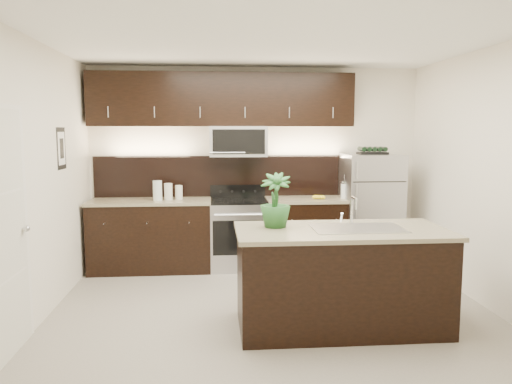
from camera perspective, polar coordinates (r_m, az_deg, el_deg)
ground at (r=5.25m, az=1.81°, el=-13.54°), size 4.50×4.50×0.00m
room_walls at (r=4.87m, az=0.63°, el=5.28°), size 4.52×4.02×2.71m
counter_run at (r=6.72m, az=-3.73°, el=-4.79°), size 3.51×0.65×0.94m
upper_fixtures at (r=6.73m, az=-3.64°, el=9.54°), size 3.49×0.40×1.66m
island at (r=4.81m, az=9.65°, el=-9.66°), size 1.96×0.96×0.94m
sink_faucet at (r=4.74m, az=11.50°, el=-3.91°), size 0.84×0.50×0.28m
refrigerator at (r=6.93m, az=12.97°, el=-2.10°), size 0.74×0.67×1.53m
wine_rack at (r=6.85m, az=13.16°, el=4.59°), size 0.38×0.23×0.09m
plant at (r=4.68m, az=2.21°, el=-0.94°), size 0.34×0.34×0.51m
canisters at (r=6.63m, az=-10.29°, el=0.09°), size 0.38×0.19×0.26m
french_press at (r=6.80m, az=10.08°, el=0.22°), size 0.10×0.10×0.30m
bananas at (r=6.69m, az=6.80°, el=-0.55°), size 0.21×0.19×0.06m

